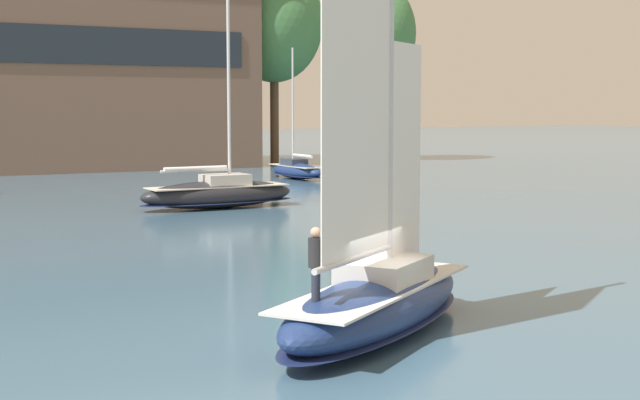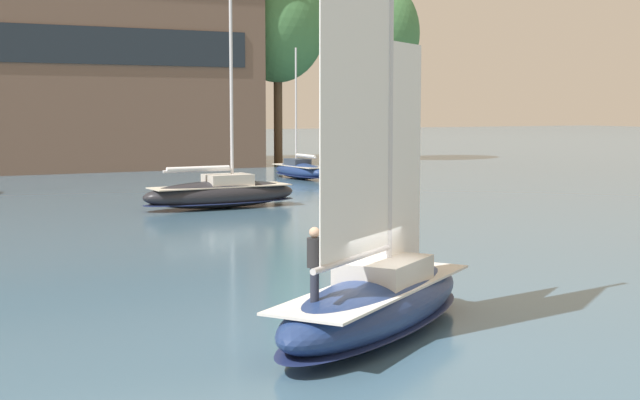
{
  "view_description": "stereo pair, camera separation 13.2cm",
  "coord_description": "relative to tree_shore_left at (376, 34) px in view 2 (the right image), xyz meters",
  "views": [
    {
      "loc": [
        -11.15,
        -18.29,
        5.51
      ],
      "look_at": [
        0.0,
        3.0,
        3.04
      ],
      "focal_mm": 50.0,
      "sensor_mm": 36.0,
      "label": 1
    },
    {
      "loc": [
        -11.04,
        -18.35,
        5.51
      ],
      "look_at": [
        0.0,
        3.0,
        3.04
      ],
      "focal_mm": 50.0,
      "sensor_mm": 36.0,
      "label": 2
    }
  ],
  "objects": [
    {
      "name": "tree_shore_right",
      "position": [
        -11.27,
        -0.07,
        0.62
      ],
      "size": [
        9.64,
        9.64,
        19.85
      ],
      "color": "brown",
      "rests_on": "ground"
    },
    {
      "name": "sailboat_main",
      "position": [
        -37.36,
        -62.63,
        -12.3
      ],
      "size": [
        8.63,
        6.96,
        12.05
      ],
      "color": "navy",
      "rests_on": "ground"
    },
    {
      "name": "sailboat_moored_far_slip",
      "position": [
        -30.7,
        -34.76,
        -12.43
      ],
      "size": [
        9.16,
        2.92,
        12.46
      ],
      "color": "#232328",
      "rests_on": "ground"
    },
    {
      "name": "tree_shore_left",
      "position": [
        0.0,
        0.0,
        0.0
      ],
      "size": [
        9.21,
        9.21,
        18.96
      ],
      "color": "brown",
      "rests_on": "ground"
    },
    {
      "name": "waterfront_building",
      "position": [
        -35.51,
        3.23,
        -3.04
      ],
      "size": [
        42.99,
        16.91,
        20.39
      ],
      "color": "brown",
      "rests_on": "ground"
    },
    {
      "name": "ground_plane",
      "position": [
        -37.37,
        -62.64,
        -13.27
      ],
      "size": [
        400.0,
        400.0,
        0.0
      ],
      "primitive_type": "plane",
      "color": "#42667F"
    },
    {
      "name": "sailboat_moored_near_marina",
      "position": [
        -17.67,
        -18.0,
        -12.57
      ],
      "size": [
        2.25,
        7.5,
        10.25
      ],
      "color": "navy",
      "rests_on": "ground"
    }
  ]
}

